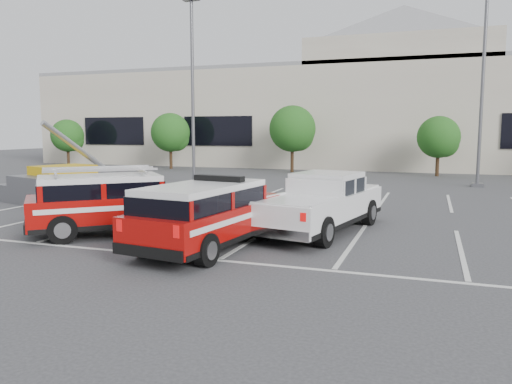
{
  "coord_description": "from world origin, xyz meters",
  "views": [
    {
      "loc": [
        4.6,
        -13.26,
        3.01
      ],
      "look_at": [
        -0.69,
        1.76,
        1.05
      ],
      "focal_mm": 35.0,
      "sensor_mm": 36.0,
      "label": 1
    }
  ],
  "objects_px": {
    "utility_rig": "(60,185)",
    "tree_far_left": "(69,137)",
    "convention_building": "(380,111)",
    "tree_left": "(172,134)",
    "tree_mid_right": "(440,139)",
    "light_pole_left": "(193,91)",
    "light_pole_mid": "(482,89)",
    "ladder_suv": "(115,207)",
    "tree_mid_left": "(294,130)",
    "fire_chief_suv": "(211,219)",
    "white_pickup": "(321,209)"
  },
  "relations": [
    {
      "from": "tree_far_left",
      "to": "utility_rig",
      "type": "height_order",
      "value": "tree_far_left"
    },
    {
      "from": "light_pole_mid",
      "to": "white_pickup",
      "type": "xyz_separation_m",
      "value": [
        -5.45,
        -14.72,
        -4.49
      ]
    },
    {
      "from": "light_pole_left",
      "to": "white_pickup",
      "type": "relative_size",
      "value": 1.72
    },
    {
      "from": "convention_building",
      "to": "tree_mid_left",
      "type": "distance_m",
      "value": 11.19
    },
    {
      "from": "convention_building",
      "to": "tree_mid_left",
      "type": "relative_size",
      "value": 12.38
    },
    {
      "from": "convention_building",
      "to": "light_pole_mid",
      "type": "relative_size",
      "value": 5.86
    },
    {
      "from": "tree_mid_left",
      "to": "white_pickup",
      "type": "relative_size",
      "value": 0.81
    },
    {
      "from": "ladder_suv",
      "to": "tree_left",
      "type": "bearing_deg",
      "value": 162.92
    },
    {
      "from": "light_pole_left",
      "to": "fire_chief_suv",
      "type": "relative_size",
      "value": 1.88
    },
    {
      "from": "tree_left",
      "to": "utility_rig",
      "type": "relative_size",
      "value": 1.01
    },
    {
      "from": "fire_chief_suv",
      "to": "convention_building",
      "type": "bearing_deg",
      "value": 96.13
    },
    {
      "from": "light_pole_mid",
      "to": "tree_left",
      "type": "bearing_deg",
      "value": 164.57
    },
    {
      "from": "ladder_suv",
      "to": "tree_mid_left",
      "type": "bearing_deg",
      "value": 139.78
    },
    {
      "from": "light_pole_mid",
      "to": "ladder_suv",
      "type": "bearing_deg",
      "value": -123.22
    },
    {
      "from": "tree_mid_left",
      "to": "white_pickup",
      "type": "xyz_separation_m",
      "value": [
        6.46,
        -20.77,
        -2.35
      ]
    },
    {
      "from": "convention_building",
      "to": "tree_far_left",
      "type": "distance_m",
      "value": 27.03
    },
    {
      "from": "light_pole_mid",
      "to": "fire_chief_suv",
      "type": "relative_size",
      "value": 1.88
    },
    {
      "from": "white_pickup",
      "to": "tree_left",
      "type": "bearing_deg",
      "value": 139.79
    },
    {
      "from": "fire_chief_suv",
      "to": "white_pickup",
      "type": "relative_size",
      "value": 0.91
    },
    {
      "from": "tree_far_left",
      "to": "convention_building",
      "type": "bearing_deg",
      "value": 21.37
    },
    {
      "from": "light_pole_mid",
      "to": "tree_mid_right",
      "type": "bearing_deg",
      "value": 107.52
    },
    {
      "from": "convention_building",
      "to": "fire_chief_suv",
      "type": "xyz_separation_m",
      "value": [
        -0.87,
        -33.61,
        -3.97
      ]
    },
    {
      "from": "tree_mid_left",
      "to": "fire_chief_suv",
      "type": "xyz_separation_m",
      "value": [
        4.22,
        -23.79,
        -2.29
      ]
    },
    {
      "from": "light_pole_left",
      "to": "light_pole_mid",
      "type": "relative_size",
      "value": 1.0
    },
    {
      "from": "tree_mid_left",
      "to": "tree_mid_right",
      "type": "distance_m",
      "value": 10.01
    },
    {
      "from": "fire_chief_suv",
      "to": "tree_far_left",
      "type": "bearing_deg",
      "value": 143.13
    },
    {
      "from": "tree_mid_right",
      "to": "white_pickup",
      "type": "xyz_separation_m",
      "value": [
        -3.54,
        -20.77,
        -1.81
      ]
    },
    {
      "from": "tree_far_left",
      "to": "ladder_suv",
      "type": "relative_size",
      "value": 0.8
    },
    {
      "from": "tree_left",
      "to": "tree_mid_left",
      "type": "bearing_deg",
      "value": 0.0
    },
    {
      "from": "light_pole_mid",
      "to": "tree_far_left",
      "type": "bearing_deg",
      "value": 169.27
    },
    {
      "from": "white_pickup",
      "to": "utility_rig",
      "type": "xyz_separation_m",
      "value": [
        -12.03,
        2.84,
        -0.01
      ]
    },
    {
      "from": "light_pole_mid",
      "to": "fire_chief_suv",
      "type": "height_order",
      "value": "light_pole_mid"
    },
    {
      "from": "tree_far_left",
      "to": "tree_left",
      "type": "height_order",
      "value": "tree_left"
    },
    {
      "from": "convention_building",
      "to": "tree_mid_right",
      "type": "bearing_deg",
      "value": -63.43
    },
    {
      "from": "tree_far_left",
      "to": "tree_mid_right",
      "type": "bearing_deg",
      "value": 0.0
    },
    {
      "from": "light_pole_left",
      "to": "white_pickup",
      "type": "distance_m",
      "value": 15.04
    },
    {
      "from": "convention_building",
      "to": "tree_left",
      "type": "distance_m",
      "value": 18.11
    },
    {
      "from": "tree_left",
      "to": "light_pole_left",
      "type": "height_order",
      "value": "light_pole_left"
    },
    {
      "from": "fire_chief_suv",
      "to": "ladder_suv",
      "type": "height_order",
      "value": "ladder_suv"
    },
    {
      "from": "tree_far_left",
      "to": "utility_rig",
      "type": "bearing_deg",
      "value": -51.17
    },
    {
      "from": "tree_far_left",
      "to": "light_pole_left",
      "type": "xyz_separation_m",
      "value": [
        16.91,
        -10.05,
        2.68
      ]
    },
    {
      "from": "utility_rig",
      "to": "convention_building",
      "type": "bearing_deg",
      "value": 86.36
    },
    {
      "from": "tree_mid_right",
      "to": "light_pole_left",
      "type": "height_order",
      "value": "light_pole_left"
    },
    {
      "from": "convention_building",
      "to": "light_pole_left",
      "type": "xyz_separation_m",
      "value": [
        -8.18,
        -19.86,
        0.47
      ]
    },
    {
      "from": "convention_building",
      "to": "utility_rig",
      "type": "bearing_deg",
      "value": -111.02
    },
    {
      "from": "convention_building",
      "to": "tree_far_left",
      "type": "height_order",
      "value": "convention_building"
    },
    {
      "from": "tree_mid_right",
      "to": "convention_building",
      "type": "bearing_deg",
      "value": 116.57
    },
    {
      "from": "utility_rig",
      "to": "tree_far_left",
      "type": "bearing_deg",
      "value": 146.22
    },
    {
      "from": "convention_building",
      "to": "ladder_suv",
      "type": "height_order",
      "value": "convention_building"
    },
    {
      "from": "tree_far_left",
      "to": "white_pickup",
      "type": "distance_m",
      "value": 33.68
    }
  ]
}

